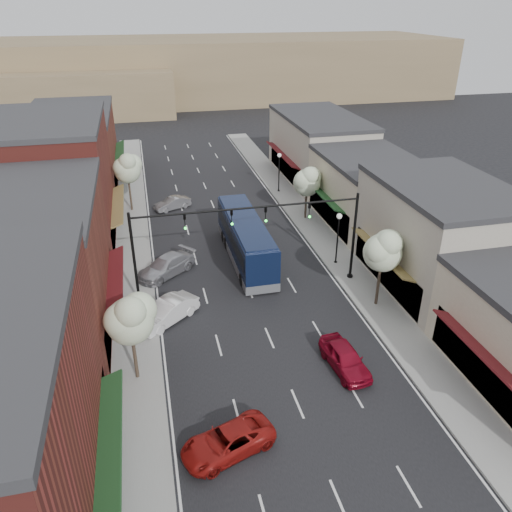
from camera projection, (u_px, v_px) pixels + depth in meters
ground at (278, 357)px, 30.22m from camera, size 160.00×160.00×0.00m
sidewalk_left at (132, 241)px, 44.49m from camera, size 2.80×73.00×0.15m
sidewalk_right at (311, 224)px, 47.89m from camera, size 2.80×73.00×0.15m
curb_left at (148, 240)px, 44.77m from camera, size 0.25×73.00×0.17m
curb_right at (297, 225)px, 47.60m from camera, size 0.25×73.00×0.17m
bldg_left_midnear at (28, 269)px, 30.39m from camera, size 10.14×14.10×9.40m
bldg_left_midfar at (54, 184)px, 42.16m from camera, size 10.14×14.10×10.90m
bldg_left_far at (74, 149)px, 56.57m from camera, size 10.14×18.10×8.40m
bldg_right_midnear at (438, 236)px, 36.39m from camera, size 9.14×12.10×7.90m
bldg_right_midfar at (368, 191)px, 47.10m from camera, size 9.14×12.10×6.40m
bldg_right_far at (318, 148)px, 58.99m from camera, size 9.14×16.10×7.40m
hill_far at (165, 70)px, 105.30m from camera, size 120.00×30.00×12.00m
hill_near at (32, 93)px, 90.79m from camera, size 50.00×20.00×8.00m
signal_mast_right at (324, 227)px, 36.15m from camera, size 8.22×0.46×7.00m
signal_mast_left at (168, 242)px, 33.88m from camera, size 8.22×0.46×7.00m
tree_right_near at (384, 249)px, 33.27m from camera, size 2.85×2.65×5.95m
tree_right_far at (308, 180)px, 47.32m from camera, size 2.85×2.65×5.43m
tree_left_near at (130, 318)px, 26.56m from camera, size 2.85×2.65×5.69m
tree_left_far at (127, 168)px, 48.87m from camera, size 2.85×2.65×6.13m
lamp_post_near at (338, 230)px, 39.50m from camera, size 0.44×0.44×4.44m
lamp_post_far at (279, 166)px, 54.63m from camera, size 0.44×0.44×4.44m
coach_bus at (246, 239)px, 40.71m from camera, size 2.68×11.90×3.63m
red_hatchback at (345, 358)px, 29.03m from camera, size 2.14×4.43×1.46m
parked_car_a at (228, 441)px, 23.68m from camera, size 5.02×3.51×1.27m
parked_car_b at (167, 312)px, 33.25m from camera, size 4.63×4.20×1.53m
parked_car_c at (166, 266)px, 38.98m from camera, size 5.30×4.87×1.49m
parked_car_e at (172, 203)px, 51.23m from camera, size 3.99×2.72×1.24m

